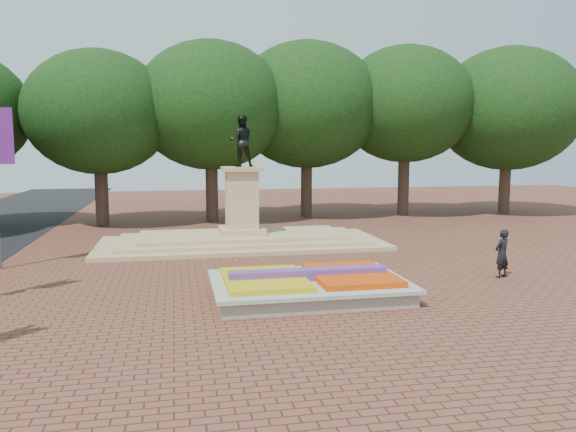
{
  "coord_description": "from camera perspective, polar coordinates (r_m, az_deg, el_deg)",
  "views": [
    {
      "loc": [
        -3.21,
        -19.47,
        4.86
      ],
      "look_at": [
        1.07,
        1.75,
        2.2
      ],
      "focal_mm": 35.0,
      "sensor_mm": 36.0,
      "label": 1
    }
  ],
  "objects": [
    {
      "name": "ground",
      "position": [
        20.32,
        -2.0,
        -6.84
      ],
      "size": [
        90.0,
        90.0,
        0.0
      ],
      "primitive_type": "plane",
      "color": "brown",
      "rests_on": "ground"
    },
    {
      "name": "flower_bed",
      "position": [
        18.53,
        2.17,
        -7.0
      ],
      "size": [
        6.3,
        4.3,
        0.91
      ],
      "color": "gray",
      "rests_on": "ground"
    },
    {
      "name": "monument",
      "position": [
        27.94,
        -4.7,
        -1.2
      ],
      "size": [
        14.0,
        6.0,
        6.4
      ],
      "color": "tan",
      "rests_on": "ground"
    },
    {
      "name": "tree_row_back",
      "position": [
        37.92,
        -3.04,
        9.74
      ],
      "size": [
        44.8,
        8.8,
        10.43
      ],
      "color": "#3A2920",
      "rests_on": "ground"
    },
    {
      "name": "pedestrian",
      "position": [
        22.46,
        20.91,
        -3.58
      ],
      "size": [
        0.79,
        0.67,
        1.83
      ],
      "primitive_type": "imported",
      "rotation": [
        0.0,
        0.0,
        3.56
      ],
      "color": "black",
      "rests_on": "ground"
    }
  ]
}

